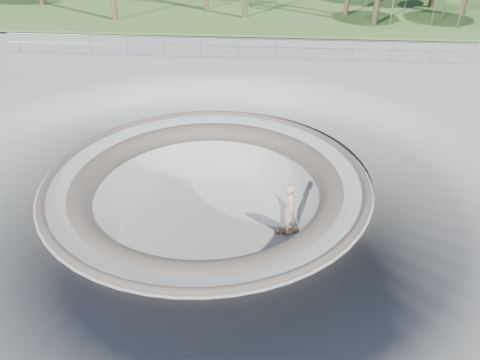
# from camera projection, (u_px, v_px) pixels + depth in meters

# --- Properties ---
(ground) EXTENTS (180.00, 180.00, 0.00)m
(ground) POSITION_uv_depth(u_px,v_px,m) (207.00, 177.00, 14.88)
(ground) COLOR gray
(ground) RESTS_ON ground
(skate_bowl) EXTENTS (14.00, 14.00, 4.10)m
(skate_bowl) POSITION_uv_depth(u_px,v_px,m) (209.00, 223.00, 15.85)
(skate_bowl) COLOR gray
(skate_bowl) RESTS_ON ground
(distant_hills) EXTENTS (103.20, 45.00, 28.60)m
(distant_hills) POSITION_uv_depth(u_px,v_px,m) (291.00, 11.00, 66.68)
(distant_hills) COLOR olive
(distant_hills) RESTS_ON ground
(safety_railing) EXTENTS (25.00, 0.06, 1.03)m
(safety_railing) POSITION_uv_depth(u_px,v_px,m) (238.00, 47.00, 24.66)
(safety_railing) COLOR gray
(safety_railing) RESTS_ON ground
(skateboard) EXTENTS (0.85, 0.38, 0.08)m
(skateboard) POSITION_uv_depth(u_px,v_px,m) (289.00, 230.00, 15.52)
(skateboard) COLOR #9D623E
(skateboard) RESTS_ON ground
(skater) EXTENTS (0.43, 0.65, 1.74)m
(skater) POSITION_uv_depth(u_px,v_px,m) (290.00, 208.00, 15.05)
(skater) COLOR tan
(skater) RESTS_ON skateboard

